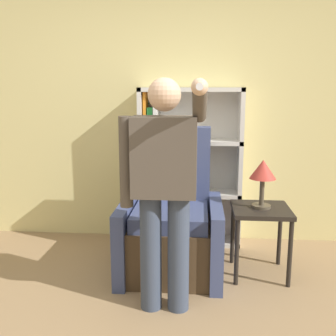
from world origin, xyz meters
name	(u,v)px	position (x,y,z in m)	size (l,w,h in m)	color
wall_back	(171,103)	(0.00, 2.03, 1.40)	(8.00, 0.06, 2.80)	#DBCC84
bookcase	(182,169)	(0.13, 1.87, 0.75)	(1.00, 0.28, 1.55)	silver
armchair	(171,227)	(0.07, 1.23, 0.38)	(0.84, 0.81, 1.21)	#4C3823
person_standing	(164,183)	(0.06, 0.58, 0.92)	(0.58, 0.78, 1.61)	#384256
side_table	(261,219)	(0.81, 1.19, 0.49)	(0.47, 0.47, 0.58)	black
table_lamp	(263,173)	(0.81, 1.19, 0.87)	(0.21, 0.21, 0.40)	#4C4233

